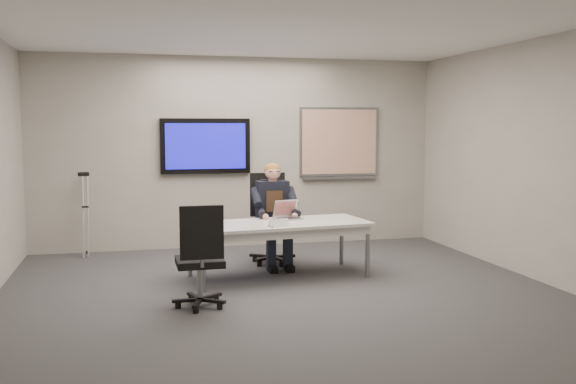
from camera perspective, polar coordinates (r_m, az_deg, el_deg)
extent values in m
cube|color=#363639|center=(6.83, -0.08, -9.31)|extent=(6.00, 6.00, 0.02)
cube|color=white|center=(6.67, -0.08, 14.60)|extent=(6.00, 6.00, 0.02)
cube|color=#9F9990|center=(9.54, -4.38, 3.53)|extent=(6.00, 0.02, 2.80)
cube|color=#9F9990|center=(3.77, 10.86, -0.14)|extent=(6.00, 0.02, 2.80)
cube|color=#9F9990|center=(7.87, 21.66, 2.64)|extent=(0.02, 6.00, 2.80)
cube|color=white|center=(7.59, -0.85, -2.85)|extent=(2.20, 1.10, 0.04)
cube|color=silver|center=(7.60, -0.85, -3.37)|extent=(2.11, 1.00, 0.09)
cylinder|color=gray|center=(7.04, -7.55, -6.31)|extent=(0.05, 0.05, 0.62)
cylinder|color=gray|center=(7.69, 7.09, -5.25)|extent=(0.05, 0.05, 0.62)
cylinder|color=gray|center=(7.75, -8.73, -5.19)|extent=(0.05, 0.05, 0.62)
cylinder|color=gray|center=(8.35, 4.78, -4.35)|extent=(0.05, 0.05, 0.62)
cube|color=black|center=(9.42, -7.35, 4.07)|extent=(1.30, 0.08, 0.80)
cube|color=#0E0D91|center=(9.37, -7.32, 4.07)|extent=(1.16, 0.01, 0.66)
cube|color=gray|center=(9.88, 4.56, 4.48)|extent=(1.25, 0.04, 1.05)
cube|color=white|center=(9.86, 4.60, 4.47)|extent=(1.18, 0.01, 0.98)
cube|color=gray|center=(9.88, 4.60, 1.28)|extent=(1.18, 0.05, 0.04)
cylinder|color=gray|center=(8.40, -1.44, -4.24)|extent=(0.07, 0.07, 0.40)
cube|color=black|center=(8.37, -1.45, -2.89)|extent=(0.52, 0.52, 0.08)
cube|color=black|center=(8.56, -1.84, -0.22)|extent=(0.47, 0.06, 0.58)
cylinder|color=gray|center=(6.46, -7.84, -7.71)|extent=(0.06, 0.06, 0.36)
cube|color=black|center=(6.42, -7.86, -6.16)|extent=(0.46, 0.46, 0.07)
cube|color=black|center=(6.15, -7.67, -3.59)|extent=(0.42, 0.05, 0.52)
cube|color=black|center=(8.29, -1.40, -0.94)|extent=(0.41, 0.23, 0.56)
cube|color=#3B2718|center=(8.17, -1.22, -0.84)|extent=(0.21, 0.02, 0.27)
sphere|color=#E8A68E|center=(8.23, -1.36, 1.78)|extent=(0.20, 0.20, 0.20)
ellipsoid|color=#975B26|center=(8.24, -1.38, 1.99)|extent=(0.21, 0.21, 0.18)
cube|color=silver|center=(7.82, 0.01, -2.40)|extent=(0.37, 0.30, 0.02)
cube|color=black|center=(7.80, 0.03, -2.34)|extent=(0.30, 0.22, 0.00)
cube|color=silver|center=(7.94, -0.24, -1.45)|extent=(0.33, 0.16, 0.21)
cube|color=red|center=(7.93, -0.23, -1.44)|extent=(0.29, 0.13, 0.18)
cylinder|color=black|center=(7.24, -1.58, -3.09)|extent=(0.03, 0.13, 0.01)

